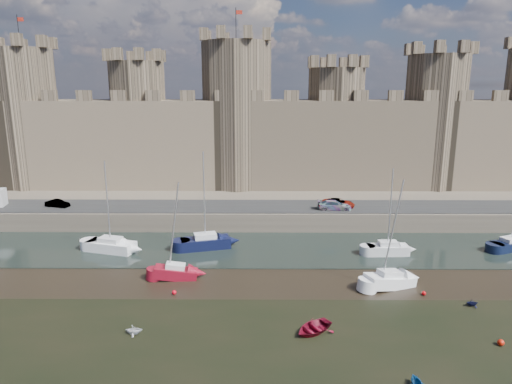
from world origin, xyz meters
TOP-DOWN VIEW (x-y plane):
  - ground at (0.00, 0.00)m, footprint 160.00×160.00m
  - water_channel at (0.00, 24.00)m, footprint 160.00×12.00m
  - quay at (0.00, 60.00)m, footprint 160.00×60.00m
  - road at (0.00, 34.00)m, footprint 160.00×7.00m
  - castle at (-0.64, 48.00)m, footprint 108.50×11.00m
  - car_1 at (-21.98, 33.40)m, footprint 3.54×2.05m
  - car_2 at (15.73, 32.35)m, footprint 4.56×1.95m
  - car_3 at (16.48, 33.69)m, footprint 4.80×3.03m
  - sailboat_0 at (-11.53, 23.03)m, footprint 6.05×3.68m
  - sailboat_1 at (-0.69, 24.10)m, footprint 6.12×3.67m
  - sailboat_2 at (20.24, 22.24)m, footprint 4.68×2.00m
  - sailboat_3 at (35.19, 24.07)m, footprint 5.59×3.89m
  - sailboat_4 at (-2.67, 15.60)m, footprint 4.33×1.94m
  - sailboat_5 at (18.10, 13.76)m, footprint 5.25×3.49m
  - dinghy_3 at (-4.07, 5.11)m, footprint 1.50×1.32m
  - dinghy_4 at (9.88, 5.45)m, footprint 4.05×3.92m
  - dinghy_5 at (15.68, -1.24)m, footprint 1.37×1.57m
  - dinghy_7 at (24.27, 9.90)m, footprint 1.43×1.32m
  - buoy_1 at (-2.19, 12.00)m, footprint 0.42×0.42m
  - buoy_3 at (20.79, 12.00)m, footprint 0.41×0.41m
  - buoy_5 at (23.58, 3.70)m, footprint 0.50×0.50m

SIDE VIEW (x-z plane):
  - ground at x=0.00m, z-range 0.00..0.00m
  - water_channel at x=0.00m, z-range 0.00..0.08m
  - buoy_3 at x=20.79m, z-range 0.00..0.41m
  - buoy_1 at x=-2.19m, z-range 0.00..0.42m
  - buoy_5 at x=23.58m, z-range 0.00..0.50m
  - dinghy_7 at x=24.27m, z-range 0.00..0.63m
  - dinghy_4 at x=9.88m, z-range 0.00..0.68m
  - dinghy_3 at x=-4.07m, z-range 0.00..0.73m
  - dinghy_5 at x=15.68m, z-range 0.00..0.81m
  - sailboat_3 at x=35.19m, z-range -3.84..5.29m
  - sailboat_4 at x=-2.67m, z-range -4.21..5.67m
  - sailboat_5 at x=18.10m, z-range -4.52..6.03m
  - sailboat_2 at x=20.24m, z-range -4.17..5.77m
  - sailboat_0 at x=-11.53m, z-range -4.48..6.11m
  - sailboat_1 at x=-0.69m, z-range -4.87..6.63m
  - quay at x=0.00m, z-range 0.00..2.50m
  - road at x=0.00m, z-range 2.50..2.60m
  - car_1 at x=-21.98m, z-range 2.50..3.60m
  - car_3 at x=16.48m, z-range 2.50..3.74m
  - car_2 at x=15.73m, z-range 2.50..3.81m
  - castle at x=-0.64m, z-range -2.83..26.17m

